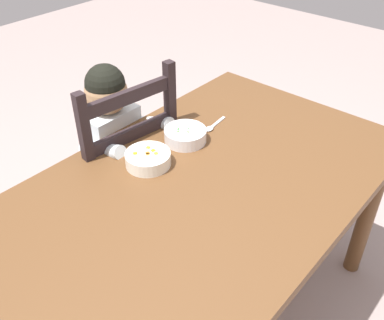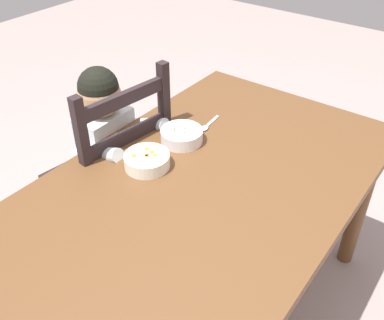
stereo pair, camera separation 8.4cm
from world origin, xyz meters
The scene contains 7 objects.
ground_plane centered at (0.00, 0.00, 0.00)m, with size 8.00×8.00×0.00m, color gray.
dining_table centered at (0.00, 0.00, 0.64)m, with size 1.52×0.91×0.73m.
dining_chair centered at (0.05, 0.50, 0.48)m, with size 0.47×0.47×0.99m.
child_figure centered at (0.06, 0.50, 0.65)m, with size 0.32×0.31×0.98m.
bowl_of_peas centered at (0.16, 0.21, 0.76)m, with size 0.16×0.16×0.05m.
bowl_of_carrots centered at (-0.04, 0.21, 0.76)m, with size 0.16×0.16×0.05m.
spoon centered at (0.30, 0.19, 0.74)m, with size 0.14×0.04×0.01m.
Camera 2 is at (-0.93, -0.65, 1.65)m, focal length 41.09 mm.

